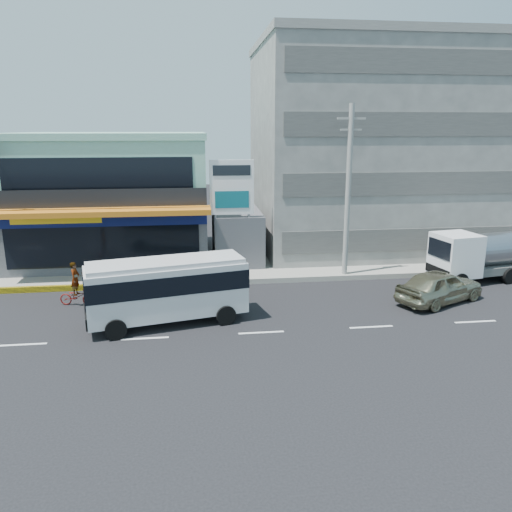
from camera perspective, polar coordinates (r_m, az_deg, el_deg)
The scene contains 12 objects.
ground at distance 22.07m, azimuth 0.60°, elevation -8.75°, with size 120.00×120.00×0.00m, color black.
sidewalk at distance 31.78m, azimuth 7.22°, elevation -1.28°, with size 70.00×5.00×0.30m, color gray.
shop_building at distance 34.76m, azimuth -15.90°, elevation 6.12°, with size 12.40×11.70×8.00m.
concrete_building at distance 37.40m, azimuth 13.02°, elevation 11.47°, with size 16.00×12.00×14.00m, color gray.
gap_structure at distance 32.96m, azimuth -2.24°, elevation 2.26°, with size 3.00×6.00×3.50m, color #3F3F43.
satellite_dish at distance 31.64m, azimuth -2.11°, elevation 5.11°, with size 1.50×1.50×0.15m, color slate.
billboard at distance 29.63m, azimuth -2.78°, elevation 7.12°, with size 2.60×0.18×6.90m.
utility_pole_near at distance 29.09m, azimuth 10.48°, elevation 7.20°, with size 1.60×0.30×10.00m.
minibus at distance 22.88m, azimuth -10.14°, elevation -3.39°, with size 7.44×3.79×2.97m.
sedan at distance 27.17m, azimuth 20.25°, elevation -3.26°, with size 2.01×5.00×1.70m, color tan.
tanker_truck at distance 32.05m, azimuth 24.96°, elevation 0.20°, with size 7.61×3.41×2.90m.
motorcycle_rider at distance 26.67m, azimuth -19.84°, elevation -3.80°, with size 1.83×0.91×2.24m.
Camera 1 is at (-2.79, -20.10, 8.68)m, focal length 35.00 mm.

